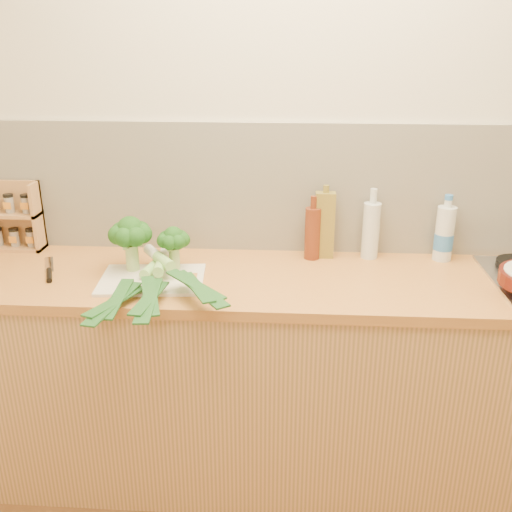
% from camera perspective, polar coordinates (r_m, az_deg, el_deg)
% --- Properties ---
extents(room_shell, '(3.50, 3.50, 3.50)m').
position_cam_1_polar(room_shell, '(2.38, 4.21, 6.69)').
color(room_shell, beige).
rests_on(room_shell, ground).
extents(counter, '(3.20, 0.62, 0.90)m').
position_cam_1_polar(counter, '(2.40, 3.78, -12.00)').
color(counter, tan).
rests_on(counter, ground).
extents(chopping_board, '(0.41, 0.31, 0.01)m').
position_cam_1_polar(chopping_board, '(2.18, -10.33, -2.33)').
color(chopping_board, white).
rests_on(chopping_board, counter).
extents(broccoli_left, '(0.16, 0.17, 0.22)m').
position_cam_1_polar(broccoli_left, '(2.22, -12.46, 2.17)').
color(broccoli_left, '#9EC070').
rests_on(broccoli_left, chopping_board).
extents(broccoli_right, '(0.13, 0.13, 0.17)m').
position_cam_1_polar(broccoli_right, '(2.21, -8.25, 1.57)').
color(broccoli_right, '#9EC070').
rests_on(broccoli_right, chopping_board).
extents(leek_front, '(0.18, 0.67, 0.04)m').
position_cam_1_polar(leek_front, '(2.15, -11.14, -1.91)').
color(leek_front, white).
rests_on(leek_front, chopping_board).
extents(leek_mid, '(0.12, 0.63, 0.04)m').
position_cam_1_polar(leek_mid, '(2.10, -9.85, -1.85)').
color(leek_mid, white).
rests_on(leek_mid, chopping_board).
extents(leek_back, '(0.40, 0.53, 0.04)m').
position_cam_1_polar(leek_back, '(2.09, -8.25, -1.25)').
color(leek_back, white).
rests_on(leek_back, chopping_board).
extents(chefs_knife, '(0.13, 0.27, 0.02)m').
position_cam_1_polar(chefs_knife, '(2.34, -19.98, -1.56)').
color(chefs_knife, silver).
rests_on(chefs_knife, counter).
extents(spice_rack, '(0.25, 0.10, 0.29)m').
position_cam_1_polar(spice_rack, '(2.65, -23.10, 3.36)').
color(spice_rack, tan).
rests_on(spice_rack, counter).
extents(oil_tin, '(0.08, 0.05, 0.31)m').
position_cam_1_polar(oil_tin, '(2.35, 6.86, 3.13)').
color(oil_tin, olive).
rests_on(oil_tin, counter).
extents(glass_bottle, '(0.07, 0.07, 0.29)m').
position_cam_1_polar(glass_bottle, '(2.38, 11.42, 2.63)').
color(glass_bottle, silver).
rests_on(glass_bottle, counter).
extents(amber_bottle, '(0.06, 0.06, 0.27)m').
position_cam_1_polar(amber_bottle, '(2.34, 5.67, 2.36)').
color(amber_bottle, '#642913').
rests_on(amber_bottle, counter).
extents(water_bottle, '(0.08, 0.08, 0.25)m').
position_cam_1_polar(water_bottle, '(2.44, 18.31, 2.01)').
color(water_bottle, silver).
rests_on(water_bottle, counter).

